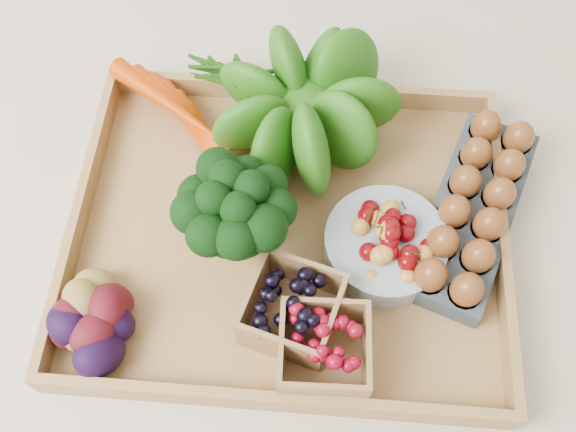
# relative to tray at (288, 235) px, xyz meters

# --- Properties ---
(ground) EXTENTS (4.00, 4.00, 0.00)m
(ground) POSITION_rel_tray_xyz_m (0.00, 0.00, -0.01)
(ground) COLOR beige
(ground) RESTS_ON ground
(tray) EXTENTS (0.55, 0.45, 0.01)m
(tray) POSITION_rel_tray_xyz_m (0.00, 0.00, 0.00)
(tray) COLOR #A67C45
(tray) RESTS_ON ground
(carrots) EXTENTS (0.21, 0.15, 0.05)m
(carrots) POSITION_rel_tray_xyz_m (-0.13, 0.13, 0.03)
(carrots) COLOR #C43500
(carrots) RESTS_ON tray
(lettuce) EXTENTS (0.16, 0.16, 0.16)m
(lettuce) POSITION_rel_tray_xyz_m (0.01, 0.15, 0.09)
(lettuce) COLOR #1C540D
(lettuce) RESTS_ON tray
(broccoli) EXTENTS (0.14, 0.14, 0.11)m
(broccoli) POSITION_rel_tray_xyz_m (-0.06, -0.02, 0.06)
(broccoli) COLOR black
(broccoli) RESTS_ON tray
(cherry_bowl) EXTENTS (0.15, 0.15, 0.04)m
(cherry_bowl) POSITION_rel_tray_xyz_m (0.12, -0.02, 0.03)
(cherry_bowl) COLOR #8C9EA5
(cherry_bowl) RESTS_ON tray
(egg_carton) EXTENTS (0.19, 0.30, 0.03)m
(egg_carton) POSITION_rel_tray_xyz_m (0.23, 0.04, 0.02)
(egg_carton) COLOR #394249
(egg_carton) RESTS_ON tray
(potatoes) EXTENTS (0.14, 0.14, 0.08)m
(potatoes) POSITION_rel_tray_xyz_m (-0.22, -0.15, 0.05)
(potatoes) COLOR #400A11
(potatoes) RESTS_ON tray
(punnet_blackberry) EXTENTS (0.13, 0.13, 0.07)m
(punnet_blackberry) POSITION_rel_tray_xyz_m (0.01, -0.12, 0.04)
(punnet_blackberry) COLOR black
(punnet_blackberry) RESTS_ON tray
(punnet_raspberry) EXTENTS (0.10, 0.10, 0.07)m
(punnet_raspberry) POSITION_rel_tray_xyz_m (0.05, -0.16, 0.04)
(punnet_raspberry) COLOR maroon
(punnet_raspberry) RESTS_ON tray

